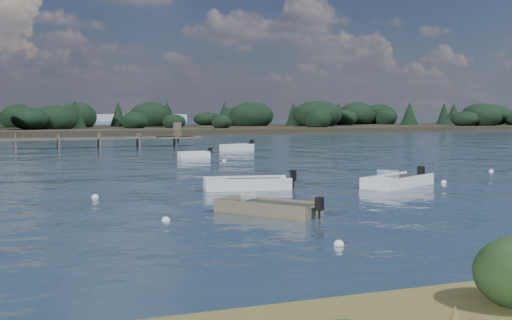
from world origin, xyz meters
name	(u,v)px	position (x,y,z in m)	size (l,w,h in m)	color
ground	(125,142)	(0.00, 60.00, 0.00)	(400.00, 400.00, 0.00)	#162534
tender_far_grey_b	(237,149)	(7.75, 38.08, 0.19)	(3.89, 2.36, 1.31)	silver
dinghy_mid_white_a	(398,183)	(5.98, 6.34, 0.16)	(5.08, 3.81, 1.21)	silver
dinghy_near_olive	(267,210)	(-4.03, 0.28, 0.14)	(3.74, 4.24, 1.09)	#6C6248
tender_far_white	(194,156)	(1.23, 30.59, 0.15)	(3.04, 1.31, 1.03)	silver
dinghy_mid_grey	(247,186)	(-2.08, 8.01, 0.17)	(4.92, 2.51, 1.22)	silver
buoy_a	(339,245)	(-4.18, -6.00, 0.00)	(0.32, 0.32, 0.32)	silver
buoy_b	(444,183)	(9.27, 6.71, 0.00)	(0.32, 0.32, 0.32)	silver
buoy_c	(95,198)	(-9.87, 7.49, 0.00)	(0.32, 0.32, 0.32)	silver
buoy_d	(491,172)	(16.39, 11.10, 0.00)	(0.32, 0.32, 0.32)	silver
buoy_e	(224,161)	(2.42, 25.78, 0.00)	(0.32, 0.32, 0.32)	silver
buoy_extra_a	(166,221)	(-8.17, 0.07, 0.00)	(0.32, 0.32, 0.32)	silver
far_headland	(218,121)	(25.00, 100.00, 1.96)	(190.00, 40.00, 5.80)	black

